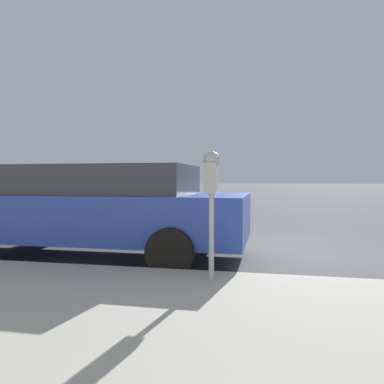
% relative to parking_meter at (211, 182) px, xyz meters
% --- Properties ---
extents(ground_plane, '(220.00, 220.00, 0.00)m').
position_rel_parking_meter_xyz_m(ground_plane, '(2.58, -0.65, -1.23)').
color(ground_plane, '#424244').
extents(parking_meter, '(0.21, 0.19, 1.43)m').
position_rel_parking_meter_xyz_m(parking_meter, '(0.00, 0.00, 0.00)').
color(parking_meter, gray).
rests_on(parking_meter, sidewalk).
extents(car_blue, '(2.15, 4.88, 1.48)m').
position_rel_parking_meter_xyz_m(car_blue, '(1.51, 2.08, -0.44)').
color(car_blue, navy).
rests_on(car_blue, ground_plane).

